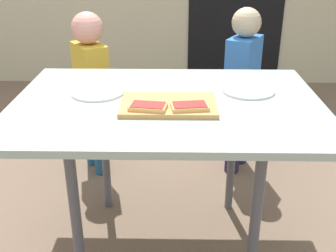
{
  "coord_description": "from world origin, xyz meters",
  "views": [
    {
      "loc": [
        0.03,
        -1.57,
        1.36
      ],
      "look_at": [
        0.0,
        0.0,
        0.64
      ],
      "focal_mm": 44.33,
      "sensor_mm": 36.0,
      "label": 1
    }
  ],
  "objects_px": {
    "cutting_board": "(169,105)",
    "child_right": "(242,82)",
    "pizza_slice_near_left": "(148,107)",
    "pizza_slice_near_right": "(190,106)",
    "child_left": "(92,83)",
    "plate_white_right": "(248,90)",
    "plate_white_left": "(98,92)",
    "dining_table": "(167,115)"
  },
  "relations": [
    {
      "from": "plate_white_left",
      "to": "child_right",
      "type": "height_order",
      "value": "child_right"
    },
    {
      "from": "plate_white_right",
      "to": "plate_white_left",
      "type": "relative_size",
      "value": 1.0
    },
    {
      "from": "pizza_slice_near_right",
      "to": "child_left",
      "type": "bearing_deg",
      "value": 122.17
    },
    {
      "from": "plate_white_right",
      "to": "pizza_slice_near_right",
      "type": "bearing_deg",
      "value": -136.52
    },
    {
      "from": "pizza_slice_near_left",
      "to": "pizza_slice_near_right",
      "type": "xyz_separation_m",
      "value": [
        0.16,
        0.0,
        0.0
      ]
    },
    {
      "from": "child_left",
      "to": "child_right",
      "type": "relative_size",
      "value": 0.98
    },
    {
      "from": "plate_white_left",
      "to": "child_left",
      "type": "bearing_deg",
      "value": 103.96
    },
    {
      "from": "cutting_board",
      "to": "child_right",
      "type": "relative_size",
      "value": 0.37
    },
    {
      "from": "pizza_slice_near_left",
      "to": "child_left",
      "type": "relative_size",
      "value": 0.15
    },
    {
      "from": "dining_table",
      "to": "child_left",
      "type": "xyz_separation_m",
      "value": [
        -0.46,
        0.74,
        -0.12
      ]
    },
    {
      "from": "cutting_board",
      "to": "child_left",
      "type": "bearing_deg",
      "value": 119.95
    },
    {
      "from": "pizza_slice_near_left",
      "to": "pizza_slice_near_right",
      "type": "distance_m",
      "value": 0.16
    },
    {
      "from": "pizza_slice_near_right",
      "to": "plate_white_right",
      "type": "distance_m",
      "value": 0.36
    },
    {
      "from": "pizza_slice_near_right",
      "to": "plate_white_right",
      "type": "height_order",
      "value": "pizza_slice_near_right"
    },
    {
      "from": "dining_table",
      "to": "pizza_slice_near_left",
      "type": "relative_size",
      "value": 8.45
    },
    {
      "from": "pizza_slice_near_left",
      "to": "plate_white_left",
      "type": "height_order",
      "value": "pizza_slice_near_left"
    },
    {
      "from": "plate_white_right",
      "to": "plate_white_left",
      "type": "distance_m",
      "value": 0.64
    },
    {
      "from": "plate_white_left",
      "to": "child_right",
      "type": "distance_m",
      "value": 1.02
    },
    {
      "from": "plate_white_left",
      "to": "child_right",
      "type": "relative_size",
      "value": 0.22
    },
    {
      "from": "dining_table",
      "to": "pizza_slice_near_left",
      "type": "bearing_deg",
      "value": -117.53
    },
    {
      "from": "pizza_slice_near_right",
      "to": "plate_white_left",
      "type": "height_order",
      "value": "pizza_slice_near_right"
    },
    {
      "from": "child_right",
      "to": "child_left",
      "type": "bearing_deg",
      "value": -177.62
    },
    {
      "from": "pizza_slice_near_right",
      "to": "plate_white_left",
      "type": "xyz_separation_m",
      "value": [
        -0.38,
        0.21,
        -0.02
      ]
    },
    {
      "from": "plate_white_right",
      "to": "pizza_slice_near_left",
      "type": "bearing_deg",
      "value": -148.96
    },
    {
      "from": "child_left",
      "to": "plate_white_left",
      "type": "bearing_deg",
      "value": -76.04
    },
    {
      "from": "dining_table",
      "to": "child_right",
      "type": "height_order",
      "value": "child_right"
    },
    {
      "from": "plate_white_right",
      "to": "child_right",
      "type": "xyz_separation_m",
      "value": [
        0.08,
        0.66,
        -0.18
      ]
    },
    {
      "from": "pizza_slice_near_left",
      "to": "plate_white_right",
      "type": "relative_size",
      "value": 0.66
    },
    {
      "from": "child_left",
      "to": "dining_table",
      "type": "bearing_deg",
      "value": -58.24
    },
    {
      "from": "child_right",
      "to": "plate_white_right",
      "type": "bearing_deg",
      "value": -97.12
    },
    {
      "from": "dining_table",
      "to": "cutting_board",
      "type": "relative_size",
      "value": 3.38
    },
    {
      "from": "cutting_board",
      "to": "pizza_slice_near_right",
      "type": "xyz_separation_m",
      "value": [
        0.08,
        -0.06,
        0.02
      ]
    },
    {
      "from": "pizza_slice_near_left",
      "to": "child_left",
      "type": "height_order",
      "value": "child_left"
    },
    {
      "from": "plate_white_left",
      "to": "child_right",
      "type": "bearing_deg",
      "value": 43.83
    },
    {
      "from": "pizza_slice_near_left",
      "to": "plate_white_left",
      "type": "relative_size",
      "value": 0.66
    },
    {
      "from": "pizza_slice_near_left",
      "to": "child_left",
      "type": "xyz_separation_m",
      "value": [
        -0.39,
        0.87,
        -0.21
      ]
    },
    {
      "from": "plate_white_right",
      "to": "plate_white_left",
      "type": "bearing_deg",
      "value": -177.02
    },
    {
      "from": "cutting_board",
      "to": "plate_white_left",
      "type": "height_order",
      "value": "cutting_board"
    },
    {
      "from": "plate_white_left",
      "to": "child_right",
      "type": "xyz_separation_m",
      "value": [
        0.72,
        0.69,
        -0.18
      ]
    },
    {
      "from": "cutting_board",
      "to": "pizza_slice_near_left",
      "type": "xyz_separation_m",
      "value": [
        -0.08,
        -0.06,
        0.02
      ]
    },
    {
      "from": "dining_table",
      "to": "cutting_board",
      "type": "distance_m",
      "value": 0.1
    },
    {
      "from": "child_left",
      "to": "child_right",
      "type": "bearing_deg",
      "value": 2.38
    }
  ]
}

